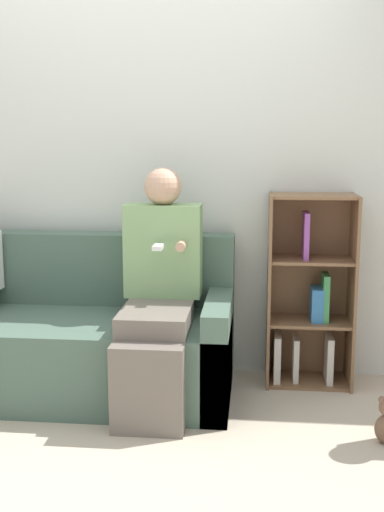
{
  "coord_description": "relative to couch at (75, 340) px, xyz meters",
  "views": [
    {
      "loc": [
        0.65,
        -2.98,
        1.47
      ],
      "look_at": [
        0.3,
        0.56,
        0.8
      ],
      "focal_mm": 45.0,
      "sensor_mm": 36.0,
      "label": 1
    }
  ],
  "objects": [
    {
      "name": "back_wall",
      "position": [
        0.38,
        0.45,
        0.97
      ],
      "size": [
        10.0,
        0.06,
        2.55
      ],
      "color": "silver",
      "rests_on": "ground_plane"
    },
    {
      "name": "adult_seated",
      "position": [
        0.51,
        -0.11,
        0.37
      ],
      "size": [
        0.43,
        0.76,
        1.3
      ],
      "color": "#70665B",
      "rests_on": "ground_plane"
    },
    {
      "name": "couch",
      "position": [
        0.0,
        0.0,
        0.0
      ],
      "size": [
        1.82,
        0.83,
        0.89
      ],
      "color": "#4C6656",
      "rests_on": "ground_plane"
    },
    {
      "name": "bookshelf",
      "position": [
        1.36,
        0.28,
        0.22
      ],
      "size": [
        0.5,
        0.32,
        1.14
      ],
      "color": "brown",
      "rests_on": "ground_plane"
    },
    {
      "name": "ground_plane",
      "position": [
        0.38,
        -0.51,
        -0.3
      ],
      "size": [
        14.0,
        14.0,
        0.0
      ],
      "primitive_type": "plane",
      "color": "beige"
    }
  ]
}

